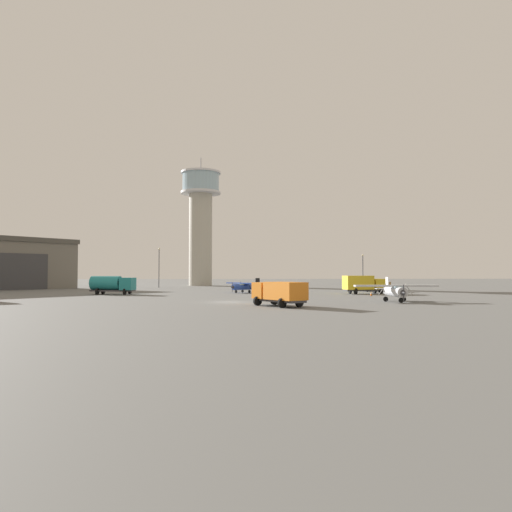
{
  "coord_description": "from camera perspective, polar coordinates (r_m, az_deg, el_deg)",
  "views": [
    {
      "loc": [
        -0.56,
        -56.53,
        3.57
      ],
      "look_at": [
        4.82,
        22.7,
        6.37
      ],
      "focal_mm": 32.8,
      "sensor_mm": 36.0,
      "label": 1
    }
  ],
  "objects": [
    {
      "name": "truck_fuel_tanker_teal",
      "position": [
        79.4,
        -17.13,
        -3.29
      ],
      "size": [
        7.37,
        3.98,
        2.98
      ],
      "rotation": [
        0.0,
        0.0,
        6.09
      ],
      "color": "#38383D",
      "rests_on": "ground_plane"
    },
    {
      "name": "truck_flatbed_green",
      "position": [
        90.26,
        14.11,
        -3.39
      ],
      "size": [
        6.96,
        4.23,
        2.72
      ],
      "rotation": [
        0.0,
        0.0,
        2.91
      ],
      "color": "#38383D",
      "rests_on": "ground_plane"
    },
    {
      "name": "truck_box_orange",
      "position": [
        49.35,
        2.86,
        -4.41
      ],
      "size": [
        5.57,
        6.82,
        2.57
      ],
      "rotation": [
        0.0,
        0.0,
        2.13
      ],
      "color": "#38383D",
      "rests_on": "ground_plane"
    },
    {
      "name": "truck_box_yellow",
      "position": [
        80.03,
        12.94,
        -3.32
      ],
      "size": [
        7.25,
        3.89,
        3.03
      ],
      "rotation": [
        0.0,
        0.0,
        0.16
      ],
      "color": "#38383D",
      "rests_on": "ground_plane"
    },
    {
      "name": "light_post_centre",
      "position": [
        109.71,
        12.9,
        -1.39
      ],
      "size": [
        0.44,
        0.44,
        7.73
      ],
      "color": "#38383D",
      "rests_on": "ground_plane"
    },
    {
      "name": "ground_plane",
      "position": [
        56.65,
        -3.33,
        -5.63
      ],
      "size": [
        400.0,
        400.0,
        0.0
      ],
      "primitive_type": "plane",
      "color": "#60605E"
    },
    {
      "name": "light_post_north",
      "position": [
        112.27,
        -11.74,
        -0.98
      ],
      "size": [
        0.44,
        0.44,
        9.34
      ],
      "color": "#38383D",
      "rests_on": "ground_plane"
    },
    {
      "name": "control_tower",
      "position": [
        128.37,
        -6.76,
        4.68
      ],
      "size": [
        10.81,
        10.81,
        35.02
      ],
      "color": "#B2AD9E",
      "rests_on": "ground_plane"
    },
    {
      "name": "airplane_blue",
      "position": [
        82.36,
        -1.28,
        -3.67
      ],
      "size": [
        6.72,
        7.65,
        2.56
      ],
      "rotation": [
        0.0,
        0.0,
        3.79
      ],
      "color": "#2847A8",
      "rests_on": "ground_plane"
    },
    {
      "name": "traffic_cone_near_left",
      "position": [
        73.21,
        13.85,
        -4.5
      ],
      "size": [
        0.36,
        0.36,
        0.65
      ],
      "color": "black",
      "rests_on": "ground_plane"
    },
    {
      "name": "airplane_silver",
      "position": [
        59.86,
        16.56,
        -4.02
      ],
      "size": [
        10.08,
        7.91,
        2.97
      ],
      "rotation": [
        0.0,
        0.0,
        4.64
      ],
      "color": "#B7BABF",
      "rests_on": "ground_plane"
    }
  ]
}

